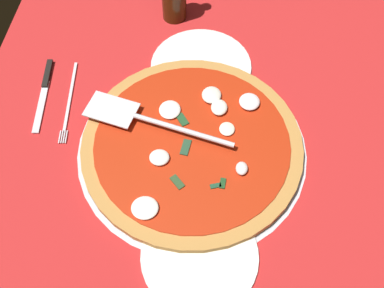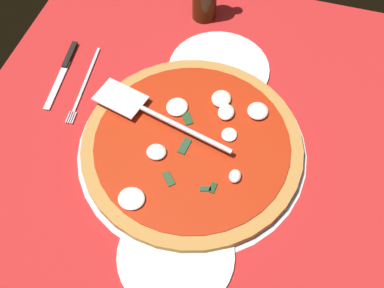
{
  "view_description": "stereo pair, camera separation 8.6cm",
  "coord_description": "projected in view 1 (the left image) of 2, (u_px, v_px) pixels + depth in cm",
  "views": [
    {
      "loc": [
        -44.26,
        0.72,
        74.96
      ],
      "look_at": [
        1.47,
        5.21,
        1.95
      ],
      "focal_mm": 41.42,
      "sensor_mm": 36.0,
      "label": 1
    },
    {
      "loc": [
        -42.61,
        -7.74,
        74.96
      ],
      "look_at": [
        1.47,
        5.21,
        1.95
      ],
      "focal_mm": 41.42,
      "sensor_mm": 36.0,
      "label": 2
    }
  ],
  "objects": [
    {
      "name": "pizza",
      "position": [
        192.0,
        144.0,
        0.86
      ],
      "size": [
        43.18,
        43.18,
        3.18
      ],
      "color": "#BB813D",
      "rests_on": "pizza_pan"
    },
    {
      "name": "ground_plane",
      "position": [
        218.0,
        159.0,
        0.87
      ],
      "size": [
        103.98,
        103.98,
        0.8
      ],
      "primitive_type": "cube",
      "color": "red"
    },
    {
      "name": "pizza_pan",
      "position": [
        192.0,
        148.0,
        0.88
      ],
      "size": [
        45.1,
        45.1,
        0.95
      ],
      "primitive_type": "cylinder",
      "color": "silver",
      "rests_on": "ground_plane"
    },
    {
      "name": "dinner_plate_right",
      "position": [
        201.0,
        66.0,
        0.99
      ],
      "size": [
        22.44,
        22.44,
        1.0
      ],
      "primitive_type": "cylinder",
      "color": "silver",
      "rests_on": "ground_plane"
    },
    {
      "name": "pizza_server",
      "position": [
        148.0,
        120.0,
        0.86
      ],
      "size": [
        11.08,
        30.39,
        1.0
      ],
      "rotation": [
        0.0,
        0.0,
        1.32
      ],
      "color": "silver",
      "rests_on": "pizza"
    },
    {
      "name": "dinner_plate_left",
      "position": [
        200.0,
        255.0,
        0.76
      ],
      "size": [
        20.27,
        20.27,
        1.0
      ],
      "primitive_type": "cylinder",
      "color": "white",
      "rests_on": "ground_plane"
    },
    {
      "name": "place_setting_far",
      "position": [
        57.0,
        96.0,
        0.95
      ],
      "size": [
        21.32,
        14.53,
        1.4
      ],
      "rotation": [
        0.0,
        0.0,
        3.25
      ],
      "color": "white",
      "rests_on": "ground_plane"
    }
  ]
}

